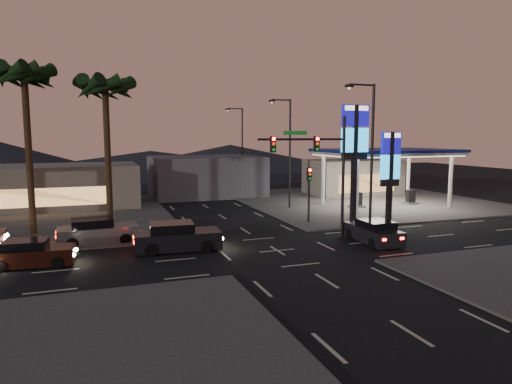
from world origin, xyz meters
name	(u,v)px	position (x,y,z in m)	size (l,w,h in m)	color
ground	(277,251)	(0.00, 0.00, 0.00)	(140.00, 140.00, 0.00)	black
corner_lot_ne	(361,200)	(16.00, 16.00, 0.06)	(24.00, 24.00, 0.12)	#47443F
corner_lot_nw	(16,220)	(-16.00, 16.00, 0.06)	(24.00, 24.00, 0.12)	#47443F
gas_station	(386,153)	(16.00, 12.00, 5.08)	(12.20, 8.20, 5.47)	silver
convenience_store	(352,177)	(18.00, 21.00, 2.00)	(10.00, 6.00, 4.00)	#726B5B
pylon_sign_tall	(355,140)	(8.50, 5.50, 6.39)	(2.20, 0.35, 9.00)	black
pylon_sign_short	(390,163)	(11.00, 4.50, 4.66)	(1.60, 0.35, 7.00)	black
traffic_signal_mast	(320,159)	(3.76, 1.99, 5.23)	(6.10, 0.39, 8.00)	black
pedestal_signal	(309,186)	(5.50, 6.98, 2.92)	(0.32, 0.39, 4.30)	black
streetlight_near	(369,151)	(6.79, 1.00, 5.72)	(2.14, 0.25, 10.00)	black
streetlight_mid	(288,147)	(6.79, 14.00, 5.72)	(2.14, 0.25, 10.00)	black
streetlight_far	(241,144)	(6.79, 28.00, 5.72)	(2.14, 0.25, 10.00)	black
palm_a	(105,96)	(-9.00, 9.50, 9.43)	(4.41, 4.41, 10.86)	black
palm_b	(25,86)	(-14.00, 9.50, 9.97)	(4.41, 4.41, 11.46)	black
building_far_west	(48,187)	(-14.00, 22.00, 2.00)	(16.00, 8.00, 4.00)	#726B5B
building_far_mid	(206,176)	(2.00, 26.00, 2.20)	(12.00, 9.00, 4.40)	#4C4C51
hill_right	(230,158)	(15.00, 60.00, 2.50)	(50.00, 50.00, 5.00)	black
hill_center	(151,162)	(0.00, 60.00, 2.00)	(60.00, 60.00, 4.00)	black
car_lane_a_front	(176,237)	(-5.58, 2.08, 0.77)	(5.24, 2.44, 1.67)	black
car_lane_a_mid	(31,254)	(-13.26, 1.37, 0.65)	(4.38, 2.07, 1.39)	black
car_lane_b_front	(97,232)	(-9.97, 5.47, 0.75)	(5.05, 2.34, 1.61)	#5F6062
suv_station	(374,232)	(6.50, -0.19, 0.68)	(2.09, 4.50, 1.47)	black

